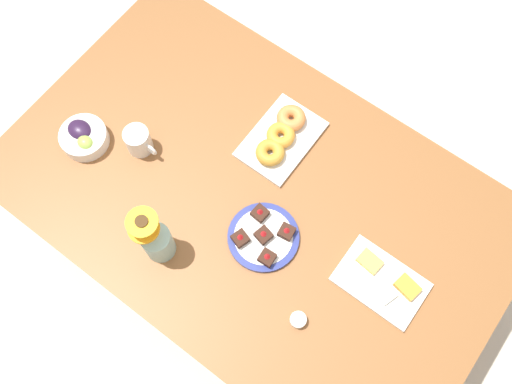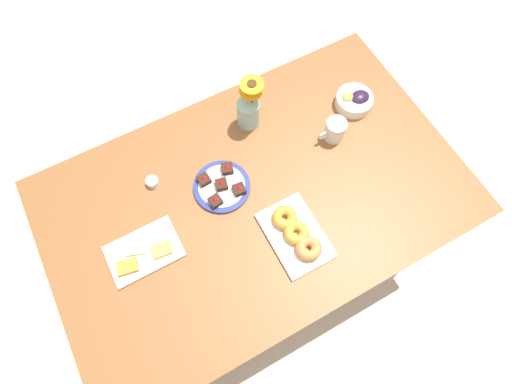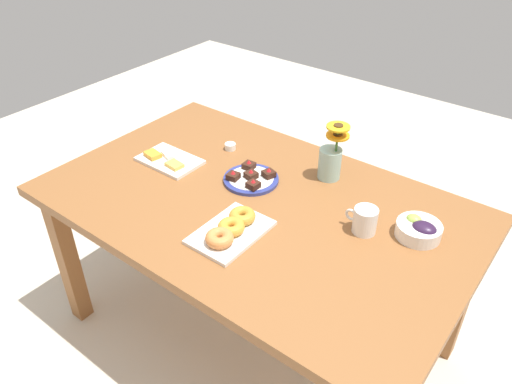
{
  "view_description": "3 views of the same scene",
  "coord_description": "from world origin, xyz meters",
  "px_view_note": "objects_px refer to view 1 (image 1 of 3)",
  "views": [
    {
      "loc": [
        0.38,
        -0.51,
        2.42
      ],
      "look_at": [
        0.0,
        0.0,
        0.78
      ],
      "focal_mm": 40.0,
      "sensor_mm": 36.0,
      "label": 1
    },
    {
      "loc": [
        0.28,
        0.51,
        2.16
      ],
      "look_at": [
        0.0,
        0.0,
        0.78
      ],
      "focal_mm": 28.0,
      "sensor_mm": 36.0,
      "label": 2
    },
    {
      "loc": [
        -0.93,
        1.2,
        1.83
      ],
      "look_at": [
        0.0,
        0.0,
        0.78
      ],
      "focal_mm": 35.0,
      "sensor_mm": 36.0,
      "label": 3
    }
  ],
  "objects_px": {
    "flower_vase": "(156,241)",
    "jam_cup_honey": "(298,320)",
    "grape_bowl": "(84,137)",
    "croissant_platter": "(281,137)",
    "cheese_platter": "(382,282)",
    "dining_table": "(256,206)",
    "dessert_plate": "(263,237)",
    "coffee_mug": "(138,141)"
  },
  "relations": [
    {
      "from": "coffee_mug",
      "to": "jam_cup_honey",
      "type": "relative_size",
      "value": 2.45
    },
    {
      "from": "croissant_platter",
      "to": "jam_cup_honey",
      "type": "height_order",
      "value": "croissant_platter"
    },
    {
      "from": "grape_bowl",
      "to": "jam_cup_honey",
      "type": "distance_m",
      "value": 0.89
    },
    {
      "from": "dining_table",
      "to": "flower_vase",
      "type": "height_order",
      "value": "flower_vase"
    },
    {
      "from": "coffee_mug",
      "to": "cheese_platter",
      "type": "height_order",
      "value": "coffee_mug"
    },
    {
      "from": "cheese_platter",
      "to": "jam_cup_honey",
      "type": "distance_m",
      "value": 0.28
    },
    {
      "from": "croissant_platter",
      "to": "coffee_mug",
      "type": "bearing_deg",
      "value": -140.07
    },
    {
      "from": "grape_bowl",
      "to": "flower_vase",
      "type": "xyz_separation_m",
      "value": [
        0.43,
        -0.13,
        0.05
      ]
    },
    {
      "from": "grape_bowl",
      "to": "croissant_platter",
      "type": "xyz_separation_m",
      "value": [
        0.51,
        0.38,
        -0.01
      ]
    },
    {
      "from": "jam_cup_honey",
      "to": "flower_vase",
      "type": "height_order",
      "value": "flower_vase"
    },
    {
      "from": "croissant_platter",
      "to": "jam_cup_honey",
      "type": "xyz_separation_m",
      "value": [
        0.38,
        -0.45,
        -0.01
      ]
    },
    {
      "from": "coffee_mug",
      "to": "grape_bowl",
      "type": "height_order",
      "value": "coffee_mug"
    },
    {
      "from": "dining_table",
      "to": "jam_cup_honey",
      "type": "distance_m",
      "value": 0.42
    },
    {
      "from": "grape_bowl",
      "to": "dessert_plate",
      "type": "relative_size",
      "value": 0.7
    },
    {
      "from": "cheese_platter",
      "to": "dessert_plate",
      "type": "distance_m",
      "value": 0.38
    },
    {
      "from": "dessert_plate",
      "to": "dining_table",
      "type": "bearing_deg",
      "value": 136.0
    },
    {
      "from": "croissant_platter",
      "to": "jam_cup_honey",
      "type": "relative_size",
      "value": 5.83
    },
    {
      "from": "grape_bowl",
      "to": "dessert_plate",
      "type": "height_order",
      "value": "grape_bowl"
    },
    {
      "from": "croissant_platter",
      "to": "flower_vase",
      "type": "bearing_deg",
      "value": -98.84
    },
    {
      "from": "coffee_mug",
      "to": "flower_vase",
      "type": "xyz_separation_m",
      "value": [
        0.27,
        -0.22,
        0.03
      ]
    },
    {
      "from": "flower_vase",
      "to": "jam_cup_honey",
      "type": "bearing_deg",
      "value": 8.64
    },
    {
      "from": "flower_vase",
      "to": "dining_table",
      "type": "bearing_deg",
      "value": 66.58
    },
    {
      "from": "cheese_platter",
      "to": "dessert_plate",
      "type": "height_order",
      "value": "dessert_plate"
    },
    {
      "from": "grape_bowl",
      "to": "croissant_platter",
      "type": "bearing_deg",
      "value": 36.88
    },
    {
      "from": "coffee_mug",
      "to": "cheese_platter",
      "type": "distance_m",
      "value": 0.87
    },
    {
      "from": "dessert_plate",
      "to": "jam_cup_honey",
      "type": "bearing_deg",
      "value": -32.03
    },
    {
      "from": "dining_table",
      "to": "flower_vase",
      "type": "xyz_separation_m",
      "value": [
        -0.13,
        -0.31,
        0.17
      ]
    },
    {
      "from": "jam_cup_honey",
      "to": "flower_vase",
      "type": "bearing_deg",
      "value": -171.36
    },
    {
      "from": "croissant_platter",
      "to": "dessert_plate",
      "type": "relative_size",
      "value": 1.27
    },
    {
      "from": "jam_cup_honey",
      "to": "dessert_plate",
      "type": "distance_m",
      "value": 0.27
    },
    {
      "from": "coffee_mug",
      "to": "croissant_platter",
      "type": "bearing_deg",
      "value": 39.93
    },
    {
      "from": "croissant_platter",
      "to": "flower_vase",
      "type": "height_order",
      "value": "flower_vase"
    },
    {
      "from": "jam_cup_honey",
      "to": "cheese_platter",
      "type": "bearing_deg",
      "value": 60.39
    },
    {
      "from": "cheese_platter",
      "to": "jam_cup_honey",
      "type": "xyz_separation_m",
      "value": [
        -0.14,
        -0.24,
        0.0
      ]
    },
    {
      "from": "jam_cup_honey",
      "to": "flower_vase",
      "type": "distance_m",
      "value": 0.47
    },
    {
      "from": "coffee_mug",
      "to": "croissant_platter",
      "type": "xyz_separation_m",
      "value": [
        0.35,
        0.29,
        -0.03
      ]
    },
    {
      "from": "dining_table",
      "to": "croissant_platter",
      "type": "xyz_separation_m",
      "value": [
        -0.05,
        0.21,
        0.11
      ]
    },
    {
      "from": "dessert_plate",
      "to": "cheese_platter",
      "type": "bearing_deg",
      "value": 14.97
    },
    {
      "from": "croissant_platter",
      "to": "cheese_platter",
      "type": "bearing_deg",
      "value": -21.77
    },
    {
      "from": "dessert_plate",
      "to": "flower_vase",
      "type": "distance_m",
      "value": 0.32
    },
    {
      "from": "cheese_platter",
      "to": "coffee_mug",
      "type": "bearing_deg",
      "value": -174.29
    },
    {
      "from": "dining_table",
      "to": "coffee_mug",
      "type": "relative_size",
      "value": 13.63
    }
  ]
}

